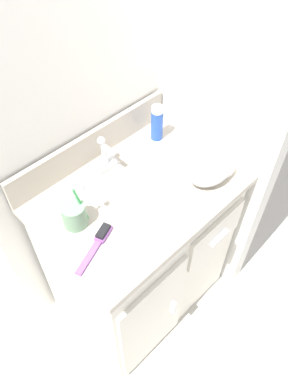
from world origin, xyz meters
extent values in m
plane|color=beige|center=(0.00, 0.00, 0.00)|extent=(6.00, 6.00, 0.00)
cube|color=silver|center=(0.00, 0.31, 1.10)|extent=(0.92, 0.08, 2.20)
cube|color=silver|center=(0.42, 0.00, 1.10)|extent=(0.08, 0.60, 2.20)
cube|color=silver|center=(0.00, 0.00, 0.39)|extent=(0.71, 0.48, 0.78)
cube|color=silver|center=(-0.17, -0.25, 0.35)|extent=(0.34, 0.02, 0.63)
cube|color=silver|center=(0.18, -0.25, 0.61)|extent=(0.31, 0.02, 0.19)
cube|color=silver|center=(-0.07, -0.27, 0.35)|extent=(0.02, 0.02, 0.09)
cube|color=silver|center=(0.18, -0.27, 0.61)|extent=(0.10, 0.02, 0.01)
cube|color=#B2A899|center=(0.00, 0.00, 0.80)|extent=(0.74, 0.52, 0.03)
ellipsoid|color=#A49A8C|center=(0.00, 0.00, 0.71)|extent=(0.31, 0.31, 0.21)
cylinder|color=silver|center=(0.00, 0.00, 0.61)|extent=(0.03, 0.03, 0.01)
cube|color=#B2A899|center=(0.00, 0.25, 0.88)|extent=(0.74, 0.02, 0.13)
cube|color=silver|center=(0.00, 0.18, 0.82)|extent=(0.09, 0.06, 0.02)
cylinder|color=silver|center=(0.00, 0.18, 0.87)|extent=(0.02, 0.02, 0.08)
cylinder|color=silver|center=(0.00, 0.15, 0.92)|extent=(0.02, 0.06, 0.02)
sphere|color=silver|center=(0.00, 0.20, 0.94)|extent=(0.03, 0.03, 0.03)
cylinder|color=gray|center=(-0.25, 0.05, 0.86)|extent=(0.08, 0.08, 0.09)
cylinder|color=green|center=(-0.22, 0.04, 0.90)|extent=(0.04, 0.02, 0.16)
cube|color=white|center=(-0.21, 0.04, 0.98)|extent=(0.02, 0.02, 0.03)
cylinder|color=#234CB2|center=(0.26, 0.16, 0.88)|extent=(0.05, 0.05, 0.13)
cylinder|color=white|center=(0.26, 0.16, 0.96)|extent=(0.05, 0.05, 0.02)
cube|color=purple|center=(-0.31, -0.09, 0.82)|extent=(0.13, 0.07, 0.01)
cube|color=purple|center=(-0.21, -0.05, 0.82)|extent=(0.08, 0.06, 0.02)
cube|color=black|center=(-0.21, -0.05, 0.83)|extent=(0.06, 0.05, 0.01)
ellipsoid|color=white|center=(0.24, -0.13, 0.86)|extent=(0.20, 0.14, 0.10)
ellipsoid|color=white|center=(0.28, -0.15, 0.85)|extent=(0.12, 0.10, 0.07)
camera|label=1|loc=(-0.61, -0.64, 1.84)|focal=35.00mm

